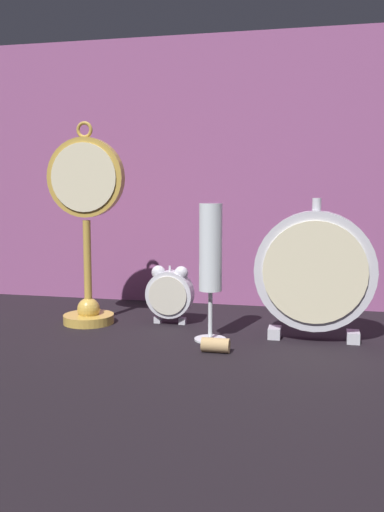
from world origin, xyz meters
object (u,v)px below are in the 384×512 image
pocket_watch_on_stand (86,225)px  wine_cork (216,345)px  alarm_clock_twin_bell (170,292)px  champagne_flute (211,258)px  mantel_clock_silver (315,272)px

pocket_watch_on_stand → wine_cork: pocket_watch_on_stand is taller
pocket_watch_on_stand → alarm_clock_twin_bell: pocket_watch_on_stand is taller
alarm_clock_twin_bell → champagne_flute: size_ratio=0.48×
mantel_clock_silver → alarm_clock_twin_bell: bearing=167.4°
champagne_flute → alarm_clock_twin_bell: bearing=134.9°
mantel_clock_silver → pocket_watch_on_stand: bearing=176.0°
alarm_clock_twin_bell → champagne_flute: (0.09, -0.09, 0.08)m
mantel_clock_silver → wine_cork: bearing=-144.8°
pocket_watch_on_stand → mantel_clock_silver: 0.41m
mantel_clock_silver → champagne_flute: (-0.16, -0.04, 0.02)m
pocket_watch_on_stand → alarm_clock_twin_bell: 0.19m
alarm_clock_twin_bell → mantel_clock_silver: (0.26, -0.06, 0.05)m
pocket_watch_on_stand → champagne_flute: pocket_watch_on_stand is taller
pocket_watch_on_stand → champagne_flute: bearing=-15.0°
wine_cork → alarm_clock_twin_bell: bearing=125.7°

